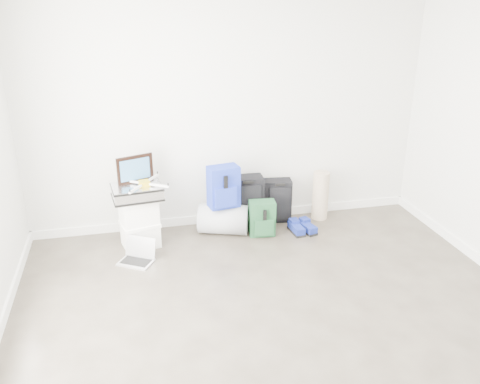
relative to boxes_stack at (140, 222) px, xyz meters
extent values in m
plane|color=#352E26|center=(1.06, -2.09, -0.28)|extent=(5.00, 5.00, 0.00)
cube|color=silver|center=(1.06, 0.41, 1.07)|extent=(4.50, 0.02, 2.70)
cube|color=white|center=(1.06, 0.40, -0.23)|extent=(4.50, 0.02, 0.10)
cube|color=white|center=(0.00, 0.00, -0.16)|extent=(0.42, 0.37, 0.24)
cube|color=white|center=(0.00, 0.00, -0.02)|extent=(0.45, 0.39, 0.04)
cube|color=white|center=(0.00, 0.00, 0.12)|extent=(0.42, 0.37, 0.24)
cube|color=white|center=(0.00, 0.00, 0.26)|extent=(0.45, 0.39, 0.04)
cube|color=#B2B2B7|center=(0.00, 0.00, 0.35)|extent=(0.54, 0.42, 0.14)
cube|color=black|center=(0.00, 0.10, 0.56)|extent=(0.37, 0.16, 0.29)
cube|color=#255E94|center=(0.00, 0.09, 0.56)|extent=(0.30, 0.12, 0.22)
cube|color=gold|center=(0.08, -0.02, 0.44)|extent=(0.12, 0.12, 0.05)
cube|color=white|center=(0.16, 0.10, 0.44)|extent=(0.17, 0.25, 0.02)
cube|color=white|center=(-0.04, 0.06, 0.44)|extent=(0.25, 0.17, 0.02)
cube|color=white|center=(0.00, -0.14, 0.44)|extent=(0.17, 0.25, 0.02)
cube|color=white|center=(0.20, -0.10, 0.44)|extent=(0.25, 0.17, 0.02)
cylinder|color=#9A9FA3|center=(0.93, 0.10, -0.11)|extent=(0.63, 0.51, 0.34)
cube|color=#1933A3|center=(0.93, 0.08, 0.29)|extent=(0.36, 0.25, 0.46)
cube|color=#1933A3|center=(0.93, -0.03, 0.21)|extent=(0.25, 0.10, 0.22)
cube|color=black|center=(1.22, 0.24, 0.02)|extent=(0.40, 0.24, 0.60)
cube|color=black|center=(1.22, 0.11, 0.02)|extent=(0.29, 0.04, 0.48)
cube|color=black|center=(1.22, 0.12, 0.31)|extent=(0.12, 0.03, 0.02)
cube|color=#163D1C|center=(1.34, -0.04, -0.08)|extent=(0.30, 0.20, 0.40)
cube|color=#163D1C|center=(1.34, -0.13, -0.15)|extent=(0.22, 0.08, 0.19)
cube|color=black|center=(1.61, 0.29, -0.02)|extent=(0.35, 0.23, 0.51)
cube|color=black|center=(1.61, 0.18, -0.02)|extent=(0.25, 0.06, 0.41)
cube|color=black|center=(1.61, 0.19, 0.21)|extent=(0.11, 0.04, 0.02)
cube|color=black|center=(1.73, -0.09, -0.26)|extent=(0.13, 0.29, 0.03)
cube|color=#1B31A7|center=(1.73, -0.09, -0.22)|extent=(0.13, 0.28, 0.07)
cube|color=black|center=(1.86, -0.09, -0.26)|extent=(0.18, 0.30, 0.03)
cube|color=#1B31A7|center=(1.86, -0.09, -0.22)|extent=(0.17, 0.29, 0.07)
cylinder|color=tan|center=(2.14, 0.23, 0.01)|extent=(0.19, 0.19, 0.58)
cube|color=silver|center=(-0.07, -0.37, -0.27)|extent=(0.40, 0.37, 0.02)
cube|color=black|center=(-0.07, -0.37, -0.26)|extent=(0.33, 0.28, 0.00)
cube|color=black|center=(-0.01, -0.28, -0.15)|extent=(0.29, 0.18, 0.22)
camera|label=1|loc=(-0.06, -4.99, 2.32)|focal=38.00mm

